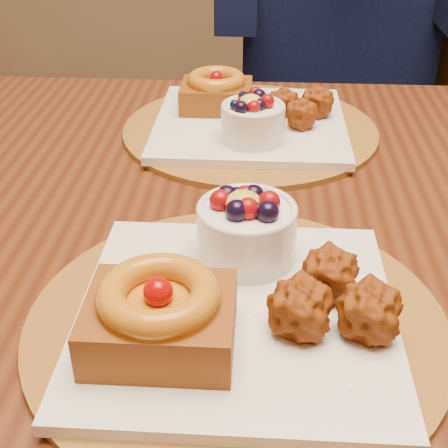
{
  "coord_description": "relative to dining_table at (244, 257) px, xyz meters",
  "views": [
    {
      "loc": [
        -0.07,
        -0.71,
        1.13
      ],
      "look_at": [
        -0.1,
        -0.23,
        0.83
      ],
      "focal_mm": 50.0,
      "sensor_mm": 36.0,
      "label": 1
    }
  ],
  "objects": [
    {
      "name": "chair_far",
      "position": [
        0.26,
        0.86,
        -0.18
      ],
      "size": [
        0.57,
        0.57,
        0.89
      ],
      "rotation": [
        0.0,
        0.0,
        -0.44
      ],
      "color": "black",
      "rests_on": "ground"
    },
    {
      "name": "place_setting_near",
      "position": [
        -0.0,
        -0.21,
        0.11
      ],
      "size": [
        0.38,
        0.38,
        0.09
      ],
      "color": "brown",
      "rests_on": "dining_table"
    },
    {
      "name": "dining_table",
      "position": [
        0.0,
        0.0,
        0.0
      ],
      "size": [
        1.6,
        0.9,
        0.76
      ],
      "color": "#3E190B",
      "rests_on": "ground"
    },
    {
      "name": "place_setting_far",
      "position": [
        -0.0,
        0.22,
        0.1
      ],
      "size": [
        0.38,
        0.38,
        0.09
      ],
      "color": "brown",
      "rests_on": "dining_table"
    }
  ]
}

